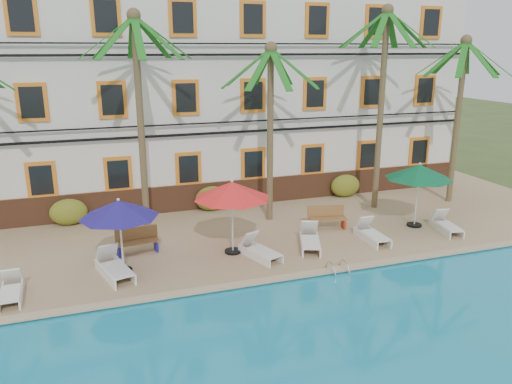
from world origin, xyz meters
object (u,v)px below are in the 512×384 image
object	(u,v)px
umbrella_blue	(119,209)
lounger_e	(372,234)
palm_b	(139,95)
umbrella_red	(232,191)
palm_e	(460,98)
pool_ladder	(337,272)
lounger_a	(11,291)
lounger_c	(260,250)
umbrella_green	(419,172)
lounger_b	(114,267)
palm_c	(270,109)
lounger_d	(310,240)
bench_right	(327,217)
palm_d	(383,83)
lounger_f	(446,225)
bench_left	(137,240)

from	to	relation	value
umbrella_blue	lounger_e	bearing A→B (deg)	-1.37
palm_b	umbrella_red	world-z (taller)	palm_b
palm_e	pool_ladder	bearing A→B (deg)	-148.45
umbrella_blue	lounger_a	xyz separation A→B (m)	(-3.23, -0.85, -1.88)
palm_e	lounger_e	size ratio (longest dim) A/B	4.24
pool_ladder	lounger_c	bearing A→B (deg)	136.57
umbrella_blue	umbrella_green	world-z (taller)	umbrella_green
lounger_b	lounger_c	bearing A→B (deg)	-1.30
palm_c	lounger_e	size ratio (longest dim) A/B	4.06
lounger_d	pool_ladder	size ratio (longest dim) A/B	2.69
umbrella_red	pool_ladder	distance (m)	4.47
pool_ladder	palm_e	bearing A→B (deg)	31.55
bench_right	lounger_a	bearing A→B (deg)	-168.08
palm_e	pool_ladder	world-z (taller)	palm_e
palm_c	lounger_b	size ratio (longest dim) A/B	3.48
palm_b	umbrella_green	world-z (taller)	palm_b
palm_d	palm_c	bearing A→B (deg)	-179.56
palm_b	bench_right	distance (m)	8.70
palm_e	lounger_f	distance (m)	6.40
lounger_e	palm_b	bearing A→B (deg)	154.68
palm_e	lounger_a	bearing A→B (deg)	-168.03
bench_left	pool_ladder	size ratio (longest dim) A/B	2.06
lounger_f	umbrella_green	bearing A→B (deg)	130.40
umbrella_red	lounger_b	distance (m)	4.61
palm_e	umbrella_green	distance (m)	5.12
palm_c	bench_right	bearing A→B (deg)	-44.85
lounger_f	palm_b	bearing A→B (deg)	161.25
lounger_e	lounger_f	bearing A→B (deg)	-1.21
lounger_a	bench_left	distance (m)	4.46
lounger_c	bench_left	world-z (taller)	bench_left
umbrella_green	lounger_f	xyz separation A→B (m)	(0.79, -0.93, -2.01)
lounger_c	lounger_e	xyz separation A→B (m)	(4.53, 0.14, 0.00)
lounger_e	umbrella_blue	bearing A→B (deg)	178.63
umbrella_red	palm_e	bearing A→B (deg)	13.25
umbrella_blue	lounger_e	distance (m)	9.29
lounger_e	lounger_f	size ratio (longest dim) A/B	0.99
palm_d	lounger_a	bearing A→B (deg)	-163.87
umbrella_red	lounger_a	bearing A→B (deg)	-170.16
umbrella_blue	lounger_a	size ratio (longest dim) A/B	1.51
umbrella_green	lounger_a	world-z (taller)	umbrella_green
bench_left	palm_e	bearing A→B (deg)	6.36
palm_b	lounger_c	size ratio (longest dim) A/B	4.48
palm_b	umbrella_blue	bearing A→B (deg)	-108.62
palm_b	palm_c	xyz separation A→B (m)	(5.12, -0.17, -0.65)
lounger_a	lounger_c	size ratio (longest dim) A/B	0.88
umbrella_blue	lounger_c	world-z (taller)	umbrella_blue
lounger_f	bench_right	size ratio (longest dim) A/B	1.16
umbrella_blue	umbrella_green	distance (m)	11.65
lounger_d	bench_left	distance (m)	6.21
lounger_d	lounger_c	bearing A→B (deg)	-172.71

